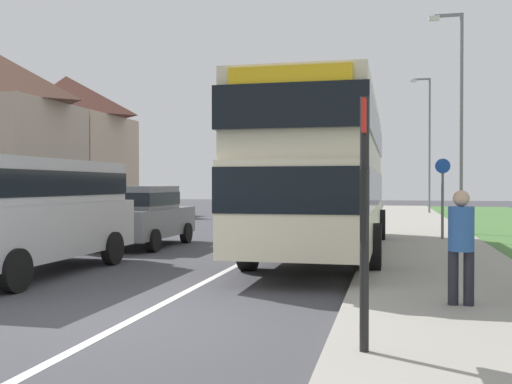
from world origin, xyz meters
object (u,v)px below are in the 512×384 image
(street_lamp_far, at_px, (428,137))
(parked_car_grey, at_px, (140,214))
(bus_stop_sign, at_px, (364,206))
(cycle_route_sign, at_px, (443,195))
(parked_van_silver, at_px, (26,206))
(pedestrian_at_stop, at_px, (461,242))
(street_lamp_mid, at_px, (458,109))
(double_decker_bus, at_px, (326,169))

(street_lamp_far, bearing_deg, parked_car_grey, -113.77)
(parked_car_grey, xyz_separation_m, bus_stop_sign, (6.64, -9.62, 0.61))
(parked_car_grey, height_order, cycle_route_sign, cycle_route_sign)
(parked_van_silver, height_order, pedestrian_at_stop, parked_van_silver)
(pedestrian_at_stop, relative_size, street_lamp_mid, 0.22)
(parked_van_silver, bearing_deg, bus_stop_sign, -32.93)
(pedestrian_at_stop, xyz_separation_m, cycle_route_sign, (0.56, 10.16, 0.45))
(double_decker_bus, distance_m, street_lamp_far, 21.32)
(bus_stop_sign, xyz_separation_m, street_lamp_mid, (2.43, 15.38, 2.79))
(double_decker_bus, bearing_deg, parked_van_silver, -138.91)
(street_lamp_mid, bearing_deg, cycle_route_sign, -104.79)
(double_decker_bus, distance_m, parked_car_grey, 5.48)
(parked_car_grey, height_order, street_lamp_far, street_lamp_far)
(street_lamp_mid, xyz_separation_m, street_lamp_far, (-0.20, 14.39, 0.16))
(parked_van_silver, height_order, parked_car_grey, parked_van_silver)
(double_decker_bus, xyz_separation_m, street_lamp_mid, (3.78, 6.50, 2.18))
(cycle_route_sign, relative_size, street_lamp_far, 0.32)
(pedestrian_at_stop, height_order, street_lamp_far, street_lamp_far)
(double_decker_bus, bearing_deg, street_lamp_far, 80.28)
(street_lamp_mid, bearing_deg, double_decker_bus, -120.17)
(double_decker_bus, relative_size, street_lamp_mid, 1.45)
(parked_van_silver, height_order, street_lamp_mid, street_lamp_mid)
(double_decker_bus, bearing_deg, bus_stop_sign, -81.40)
(cycle_route_sign, bearing_deg, parked_van_silver, -134.75)
(pedestrian_at_stop, bearing_deg, street_lamp_mid, 84.37)
(parked_car_grey, distance_m, cycle_route_sign, 8.92)
(parked_van_silver, distance_m, street_lamp_far, 27.16)
(double_decker_bus, relative_size, pedestrian_at_stop, 6.56)
(parked_car_grey, relative_size, street_lamp_mid, 0.53)
(pedestrian_at_stop, distance_m, bus_stop_sign, 2.85)
(bus_stop_sign, bearing_deg, parked_van_silver, 147.07)
(parked_van_silver, xyz_separation_m, parked_car_grey, (-0.02, 5.34, -0.40))
(cycle_route_sign, height_order, street_lamp_far, street_lamp_far)
(bus_stop_sign, bearing_deg, parked_car_grey, 124.60)
(parked_van_silver, xyz_separation_m, street_lamp_far, (8.85, 25.49, 3.16))
(street_lamp_far, bearing_deg, parked_van_silver, -109.15)
(street_lamp_far, bearing_deg, double_decker_bus, -99.72)
(cycle_route_sign, bearing_deg, parked_car_grey, -159.83)
(pedestrian_at_stop, height_order, bus_stop_sign, bus_stop_sign)
(street_lamp_mid, bearing_deg, street_lamp_far, 90.79)
(cycle_route_sign, bearing_deg, pedestrian_at_stop, -93.14)
(pedestrian_at_stop, xyz_separation_m, bus_stop_sign, (-1.17, -2.54, 0.56))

